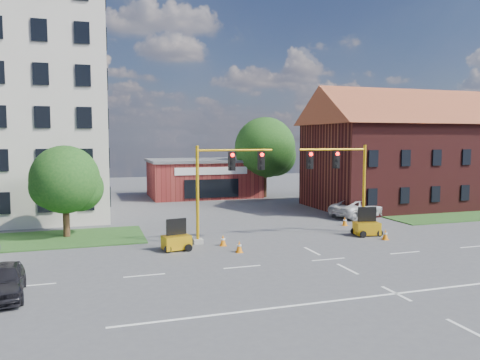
{
  "coord_description": "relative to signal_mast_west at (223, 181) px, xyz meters",
  "views": [
    {
      "loc": [
        -12.34,
        -22.56,
        6.61
      ],
      "look_at": [
        -1.92,
        10.0,
        3.61
      ],
      "focal_mm": 35.0,
      "sensor_mm": 36.0,
      "label": 1
    }
  ],
  "objects": [
    {
      "name": "ground",
      "position": [
        4.36,
        -6.0,
        -3.92
      ],
      "size": [
        120.0,
        120.0,
        0.0
      ],
      "primitive_type": "plane",
      "color": "#48484B",
      "rests_on": "ground"
    },
    {
      "name": "cone_b",
      "position": [
        -0.28,
        -1.05,
        -3.58
      ],
      "size": [
        0.4,
        0.4,
        0.7
      ],
      "color": "orange",
      "rests_on": "ground"
    },
    {
      "name": "signal_mast_east",
      "position": [
        8.71,
        0.0,
        0.0
      ],
      "size": [
        5.3,
        0.6,
        6.2
      ],
      "color": "gray",
      "rests_on": "ground"
    },
    {
      "name": "cone_d",
      "position": [
        10.43,
        2.65,
        -3.58
      ],
      "size": [
        0.4,
        0.4,
        0.7
      ],
      "color": "orange",
      "rests_on": "ground"
    },
    {
      "name": "townhouse_row",
      "position": [
        22.36,
        10.0,
        2.01
      ],
      "size": [
        21.0,
        11.0,
        11.5
      ],
      "color": "#451514",
      "rests_on": "ground"
    },
    {
      "name": "grass_verge_ne",
      "position": [
        22.36,
        3.0,
        -3.88
      ],
      "size": [
        14.0,
        4.0,
        0.08
      ],
      "primitive_type": "cube",
      "color": "#264B1C",
      "rests_on": "ground"
    },
    {
      "name": "cone_a",
      "position": [
        0.16,
        -2.97,
        -3.58
      ],
      "size": [
        0.4,
        0.4,
        0.7
      ],
      "color": "orange",
      "rests_on": "ground"
    },
    {
      "name": "trailer_west",
      "position": [
        -3.24,
        -1.3,
        -3.35
      ],
      "size": [
        1.77,
        1.34,
        1.82
      ],
      "rotation": [
        0.0,
        0.0,
        0.19
      ],
      "color": "#EAAC13",
      "rests_on": "ground"
    },
    {
      "name": "cone_c",
      "position": [
        10.36,
        -2.62,
        -3.58
      ],
      "size": [
        0.4,
        0.4,
        0.7
      ],
      "color": "orange",
      "rests_on": "ground"
    },
    {
      "name": "signal_mast_west",
      "position": [
        0.0,
        0.0,
        0.0
      ],
      "size": [
        5.3,
        0.6,
        6.2
      ],
      "color": "gray",
      "rests_on": "ground"
    },
    {
      "name": "pickup_white",
      "position": [
        13.71,
        5.81,
        -3.15
      ],
      "size": [
        6.03,
        4.06,
        1.54
      ],
      "primitive_type": "imported",
      "rotation": [
        0.0,
        0.0,
        1.87
      ],
      "color": "silver",
      "rests_on": "ground"
    },
    {
      "name": "brick_shop",
      "position": [
        4.36,
        23.99,
        -1.76
      ],
      "size": [
        12.4,
        8.4,
        4.3
      ],
      "color": "maroon",
      "rests_on": "ground"
    },
    {
      "name": "trailer_east",
      "position": [
        9.97,
        -1.05,
        -3.33
      ],
      "size": [
        1.82,
        1.37,
        1.89
      ],
      "rotation": [
        0.0,
        0.0,
        -0.17
      ],
      "color": "#EAAC13",
      "rests_on": "ground"
    },
    {
      "name": "tree_large",
      "position": [
        11.21,
        21.08,
        1.49
      ],
      "size": [
        7.2,
        6.86,
        9.08
      ],
      "color": "#3C2716",
      "rests_on": "ground"
    },
    {
      "name": "tree_nw_front",
      "position": [
        -9.41,
        4.58,
        -0.16
      ],
      "size": [
        4.77,
        4.54,
        6.2
      ],
      "color": "#3C2716",
      "rests_on": "ground"
    },
    {
      "name": "sedan_dark",
      "position": [
        -11.61,
        -7.38,
        -3.21
      ],
      "size": [
        2.02,
        4.3,
        1.42
      ],
      "primitive_type": "imported",
      "rotation": [
        0.0,
        0.0,
        0.08
      ],
      "color": "black",
      "rests_on": "ground"
    },
    {
      "name": "lane_markings",
      "position": [
        4.36,
        -9.0,
        -3.91
      ],
      "size": [
        60.0,
        36.0,
        0.01
      ],
      "primitive_type": null,
      "color": "white",
      "rests_on": "ground"
    }
  ]
}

